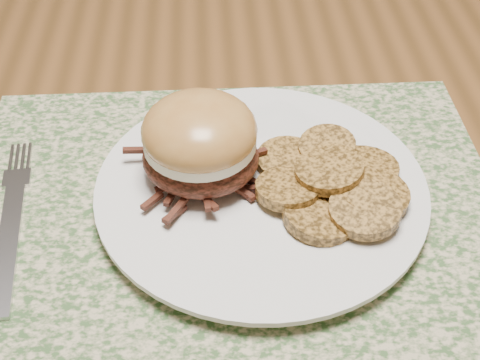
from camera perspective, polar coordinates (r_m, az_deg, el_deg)
The scene contains 6 objects.
dining_table at distance 0.82m, azimuth -10.28°, elevation 6.24°, with size 1.50×0.90×0.75m.
placemat at distance 0.56m, azimuth -0.55°, elevation -2.05°, with size 0.45×0.33×0.00m, color #3A5B2F.
dinner_plate at distance 0.56m, azimuth 1.82°, elevation -0.95°, with size 0.26×0.26×0.02m, color white.
pork_sandwich at distance 0.54m, azimuth -3.44°, elevation 3.25°, with size 0.12×0.12×0.07m.
roasted_potatoes at distance 0.55m, azimuth 7.95°, elevation -0.21°, with size 0.14×0.15×0.03m.
fork at distance 0.57m, azimuth -18.92°, elevation -3.21°, with size 0.04×0.20×0.00m.
Camera 1 is at (0.11, -0.65, 1.15)m, focal length 50.00 mm.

